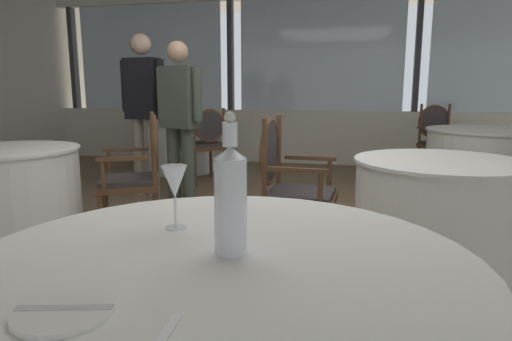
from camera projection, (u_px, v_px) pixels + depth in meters
ground_plane at (263, 264)px, 2.97m from camera, size 14.77×14.77×0.00m
window_wall_far at (319, 93)px, 6.85m from camera, size 9.22×0.14×2.82m
side_plate at (64, 311)px, 0.82m from camera, size 0.19×0.19×0.01m
butter_knife at (64, 308)px, 0.82m from camera, size 0.18×0.06×0.00m
dinner_fork at (161, 341)px, 0.73m from camera, size 0.03×0.18×0.00m
water_bottle at (231, 197)px, 1.10m from camera, size 0.08×0.08×0.36m
wine_glass at (175, 183)px, 1.31m from camera, size 0.08×0.08×0.19m
background_table_0 at (179, 146)px, 6.32m from camera, size 1.02×1.02×0.75m
dining_chair_0_0 at (158, 127)px, 7.08m from camera, size 0.66×0.66×1.00m
dining_chair_0_1 at (206, 139)px, 5.50m from camera, size 0.66×0.66×0.95m
background_table_1 at (488, 163)px, 4.81m from camera, size 1.34×1.34×0.75m
dining_chair_1_1 at (438, 135)px, 5.85m from camera, size 0.63×0.59×0.99m
background_table_2 at (437, 219)px, 2.71m from camera, size 1.04×1.04×0.75m
dining_chair_2_0 at (287, 179)px, 2.93m from camera, size 0.49×0.55×0.99m
background_table_3 at (9, 198)px, 3.23m from camera, size 1.04×1.04×0.75m
dining_chair_3_1 at (140, 167)px, 3.42m from camera, size 0.62×0.64×0.99m
diner_person_0 at (179, 115)px, 4.28m from camera, size 0.51×0.29×1.63m
diner_person_1 at (143, 105)px, 4.72m from camera, size 0.53×0.24×1.75m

